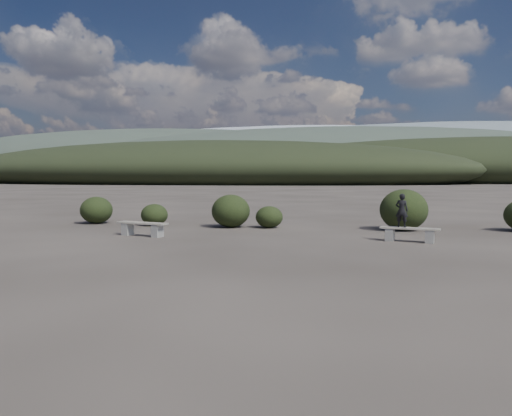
# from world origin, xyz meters

# --- Properties ---
(ground) EXTENTS (1200.00, 1200.00, 0.00)m
(ground) POSITION_xyz_m (0.00, 0.00, 0.00)
(ground) COLOR #2D2723
(ground) RESTS_ON ground
(bench_left) EXTENTS (1.83, 0.87, 0.45)m
(bench_left) POSITION_xyz_m (-3.89, 5.57, 0.27)
(bench_left) COLOR slate
(bench_left) RESTS_ON ground
(bench_right) EXTENTS (1.74, 0.79, 0.43)m
(bench_right) POSITION_xyz_m (4.43, 5.57, 0.26)
(bench_right) COLOR slate
(bench_right) RESTS_ON ground
(seated_person) EXTENTS (0.42, 0.34, 1.00)m
(seated_person) POSITION_xyz_m (4.21, 5.63, 0.93)
(seated_person) COLOR black
(seated_person) RESTS_ON bench_right
(shrub_a) EXTENTS (1.03, 1.03, 0.85)m
(shrub_a) POSITION_xyz_m (-4.69, 8.73, 0.42)
(shrub_a) COLOR black
(shrub_a) RESTS_ON ground
(shrub_b) EXTENTS (1.44, 1.44, 1.23)m
(shrub_b) POSITION_xyz_m (-1.63, 8.63, 0.62)
(shrub_b) COLOR black
(shrub_b) RESTS_ON ground
(shrub_c) EXTENTS (1.01, 1.01, 0.81)m
(shrub_c) POSITION_xyz_m (-0.18, 8.68, 0.41)
(shrub_c) COLOR black
(shrub_c) RESTS_ON ground
(shrub_d) EXTENTS (1.68, 1.68, 1.47)m
(shrub_d) POSITION_xyz_m (4.64, 8.67, 0.73)
(shrub_d) COLOR black
(shrub_d) RESTS_ON ground
(shrub_f) EXTENTS (1.28, 1.28, 1.08)m
(shrub_f) POSITION_xyz_m (-7.31, 9.17, 0.54)
(shrub_f) COLOR black
(shrub_f) RESTS_ON ground
(mountain_ridges) EXTENTS (500.00, 400.00, 56.00)m
(mountain_ridges) POSITION_xyz_m (-7.48, 339.06, 10.84)
(mountain_ridges) COLOR black
(mountain_ridges) RESTS_ON ground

